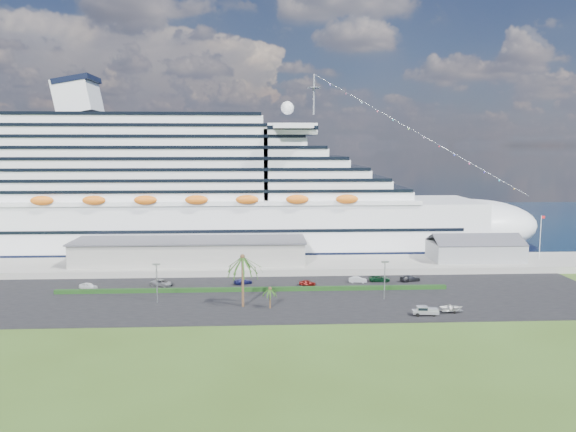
{
  "coord_description": "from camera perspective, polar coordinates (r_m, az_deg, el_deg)",
  "views": [
    {
      "loc": [
        -6.36,
        -107.46,
        32.68
      ],
      "look_at": [
        0.49,
        30.0,
        15.41
      ],
      "focal_mm": 35.0,
      "sensor_mm": 36.0,
      "label": 1
    }
  ],
  "objects": [
    {
      "name": "water",
      "position": [
        239.78,
        -1.31,
        -0.68
      ],
      "size": [
        420.0,
        160.0,
        0.02
      ],
      "primitive_type": "cube",
      "color": "black",
      "rests_on": "ground"
    },
    {
      "name": "parked_car_6",
      "position": [
        137.92,
        9.27,
        -6.29
      ],
      "size": [
        5.33,
        2.78,
        1.43
      ],
      "primitive_type": "imported",
      "rotation": [
        0.0,
        0.0,
        1.49
      ],
      "color": "black",
      "rests_on": "asphalt_lot"
    },
    {
      "name": "lamp_post_right",
      "position": [
        121.55,
        9.8,
        -5.95
      ],
      "size": [
        1.6,
        0.35,
        8.27
      ],
      "color": "gray",
      "rests_on": "asphalt_lot"
    },
    {
      "name": "pickup_truck",
      "position": [
        112.92,
        13.73,
        -9.3
      ],
      "size": [
        5.12,
        2.22,
        1.76
      ],
      "color": "black",
      "rests_on": "asphalt_lot"
    },
    {
      "name": "parked_car_3",
      "position": [
        134.13,
        -4.59,
        -6.63
      ],
      "size": [
        4.87,
        3.44,
        1.31
      ],
      "primitive_type": "imported",
      "rotation": [
        0.0,
        0.0,
        1.97
      ],
      "color": "#15174A",
      "rests_on": "asphalt_lot"
    },
    {
      "name": "parked_car_4",
      "position": [
        132.49,
        1.99,
        -6.78
      ],
      "size": [
        4.19,
        2.47,
        1.34
      ],
      "primitive_type": "imported",
      "rotation": [
        0.0,
        0.0,
        1.33
      ],
      "color": "#65100D",
      "rests_on": "asphalt_lot"
    },
    {
      "name": "palm_short",
      "position": [
        113.74,
        -1.84,
        -7.63
      ],
      "size": [
        3.53,
        3.53,
        4.56
      ],
      "color": "#47301E",
      "rests_on": "ground"
    },
    {
      "name": "asphalt_lot",
      "position": [
        123.04,
        0.21,
        -8.22
      ],
      "size": [
        140.0,
        38.0,
        0.12
      ],
      "primitive_type": "cube",
      "color": "black",
      "rests_on": "ground"
    },
    {
      "name": "flagpole",
      "position": [
        167.87,
        24.27,
        -1.85
      ],
      "size": [
        1.08,
        0.16,
        12.0
      ],
      "color": "silver",
      "rests_on": "wharf"
    },
    {
      "name": "parked_car_2",
      "position": [
        135.32,
        -12.7,
        -6.63
      ],
      "size": [
        5.74,
        4.33,
        1.45
      ],
      "primitive_type": "imported",
      "rotation": [
        0.0,
        0.0,
        1.15
      ],
      "color": "gray",
      "rests_on": "asphalt_lot"
    },
    {
      "name": "port_shed",
      "position": [
        161.09,
        18.47,
        -3.33
      ],
      "size": [
        24.0,
        12.31,
        7.37
      ],
      "color": "gray",
      "rests_on": "wharf"
    },
    {
      "name": "parked_car_5",
      "position": [
        136.06,
        7.1,
        -6.44
      ],
      "size": [
        4.43,
        1.96,
        1.41
      ],
      "primitive_type": "imported",
      "rotation": [
        0.0,
        0.0,
        1.46
      ],
      "color": "silver",
      "rests_on": "asphalt_lot"
    },
    {
      "name": "parked_car_0",
      "position": [
        136.72,
        -19.61,
        -6.73
      ],
      "size": [
        4.71,
        3.42,
        1.49
      ],
      "primitive_type": "imported",
      "rotation": [
        0.0,
        0.0,
        1.14
      ],
      "color": "white",
      "rests_on": "asphalt_lot"
    },
    {
      "name": "parked_car_1",
      "position": [
        135.19,
        -12.38,
        -6.68
      ],
      "size": [
        3.9,
        1.84,
        1.23
      ],
      "primitive_type": "imported",
      "rotation": [
        0.0,
        0.0,
        1.42
      ],
      "color": "black",
      "rests_on": "asphalt_lot"
    },
    {
      "name": "palm_tall",
      "position": [
        113.97,
        -4.64,
        -4.76
      ],
      "size": [
        8.82,
        8.82,
        11.13
      ],
      "color": "#47301E",
      "rests_on": "ground"
    },
    {
      "name": "hedge",
      "position": [
        127.58,
        -3.53,
        -7.44
      ],
      "size": [
        88.0,
        1.1,
        0.9
      ],
      "primitive_type": "cube",
      "color": "black",
      "rests_on": "asphalt_lot"
    },
    {
      "name": "cruise_ship",
      "position": [
        172.87,
        -7.88,
        1.78
      ],
      "size": [
        191.0,
        38.0,
        54.0
      ],
      "color": "silver",
      "rests_on": "ground"
    },
    {
      "name": "boat_trailer",
      "position": [
        115.95,
        16.27,
        -8.94
      ],
      "size": [
        5.32,
        3.62,
        1.51
      ],
      "color": "gray",
      "rests_on": "asphalt_lot"
    },
    {
      "name": "wharf",
      "position": [
        150.98,
        -0.38,
        -5.0
      ],
      "size": [
        240.0,
        20.0,
        1.8
      ],
      "primitive_type": "cube",
      "color": "gray",
      "rests_on": "ground"
    },
    {
      "name": "lamp_post_left",
      "position": [
        120.61,
        -13.19,
        -6.14
      ],
      "size": [
        1.6,
        0.35,
        8.27
      ],
      "color": "gray",
      "rests_on": "asphalt_lot"
    },
    {
      "name": "terminal_building",
      "position": [
        151.19,
        -9.91,
        -3.5
      ],
      "size": [
        61.0,
        15.0,
        6.3
      ],
      "color": "gray",
      "rests_on": "wharf"
    },
    {
      "name": "ground",
      "position": [
        112.5,
        0.52,
        -9.73
      ],
      "size": [
        420.0,
        420.0,
        0.0
      ],
      "primitive_type": "plane",
      "color": "#354B19",
      "rests_on": "ground"
    },
    {
      "name": "parked_car_7",
      "position": [
        139.59,
        12.3,
        -6.19
      ],
      "size": [
        5.57,
        3.65,
        1.5
      ],
      "primitive_type": "imported",
      "rotation": [
        0.0,
        0.0,
        1.9
      ],
      "color": "black",
      "rests_on": "asphalt_lot"
    }
  ]
}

